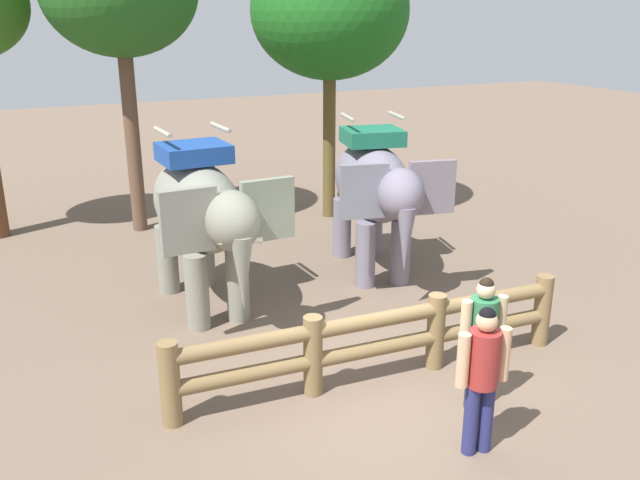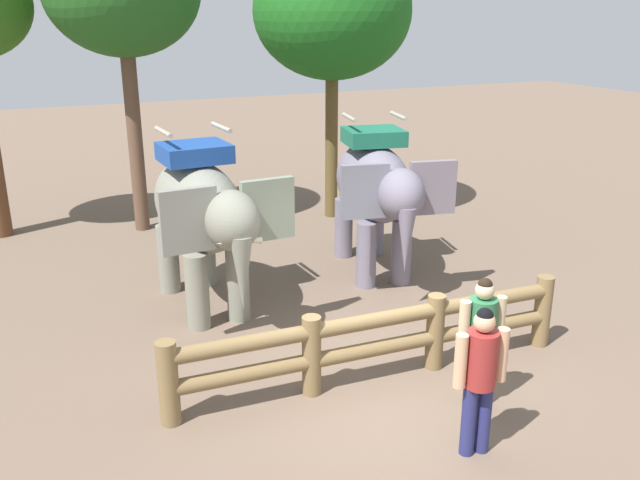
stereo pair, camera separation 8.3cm
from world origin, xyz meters
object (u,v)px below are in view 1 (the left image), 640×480
log_fence (377,337)px  elephant_near_left (202,212)px  tree_back_center (330,12)px  tourist_woman_in_black (482,334)px  tourist_man_in_blue (482,371)px  elephant_center (375,188)px

log_fence → elephant_near_left: elephant_near_left is taller
log_fence → tree_back_center: (2.71, 6.96, 3.93)m
log_fence → tourist_woman_in_black: tourist_woman_in_black is taller
log_fence → tree_back_center: bearing=68.7°
tourist_man_in_blue → tree_back_center: 9.76m
tourist_woman_in_black → tourist_man_in_blue: size_ratio=0.98×
tree_back_center → log_fence: bearing=-111.3°
elephant_near_left → elephant_center: bearing=4.9°
log_fence → tourist_man_in_blue: (0.24, -1.79, 0.39)m
elephant_near_left → tourist_man_in_blue: elephant_near_left is taller
log_fence → tourist_man_in_blue: bearing=-82.4°
elephant_near_left → tourist_woman_in_black: size_ratio=2.02×
tree_back_center → elephant_center: bearing=-103.5°
elephant_near_left → tree_back_center: (4.08, 3.90, 2.91)m
tourist_man_in_blue → tree_back_center: (2.47, 8.75, 3.55)m
elephant_near_left → tourist_woman_in_black: 4.71m
elephant_near_left → tourist_man_in_blue: (1.61, -4.85, -0.64)m
elephant_center → tree_back_center: tree_back_center is taller
elephant_center → tourist_woman_in_black: (-1.03, -4.40, -0.64)m
tourist_man_in_blue → log_fence: bearing=97.6°
tourist_man_in_blue → tree_back_center: bearing=74.2°
tourist_man_in_blue → tree_back_center: tree_back_center is taller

